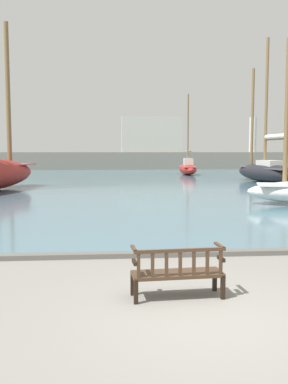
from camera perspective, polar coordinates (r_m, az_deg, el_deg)
ground_plane at (r=7.02m, az=8.40°, el=-16.11°), size 160.00×160.00×0.00m
harbor_water at (r=50.44m, az=-3.00°, el=2.60°), size 100.00×80.00×0.08m
quay_edge_kerb at (r=10.62m, az=3.64°, el=-8.24°), size 40.00×0.30×0.12m
park_bench at (r=7.64m, az=4.51°, el=-10.54°), size 1.63×0.64×0.92m
sailboat_distant_harbor at (r=45.62m, az=5.85°, el=3.21°), size 2.01×7.09×8.42m
sailboat_outer_port at (r=35.81m, az=15.95°, el=2.87°), size 3.33×9.07×11.41m
far_breakwater at (r=58.38m, az=-2.04°, el=4.99°), size 45.48×2.40×7.23m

